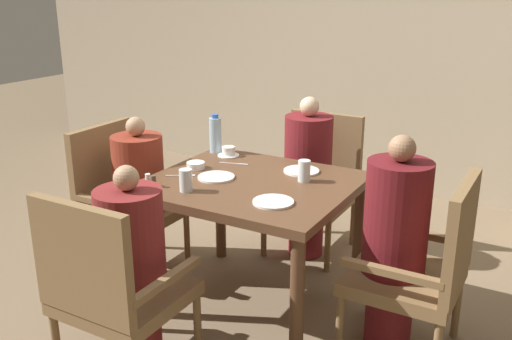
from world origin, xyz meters
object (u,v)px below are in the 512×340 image
(diner_in_far_chair, at_px, (307,176))
(diner_in_left_chair, at_px, (140,195))
(glass_tall_mid, at_px, (304,171))
(chair_far_side, at_px, (316,181))
(diner_in_right_chair, at_px, (394,243))
(glass_tall_near, at_px, (186,180))
(diner_in_near_chair, at_px, (133,266))
(teacup_with_saucer, at_px, (228,152))
(bowl_small, at_px, (196,165))
(water_bottle, at_px, (215,135))
(chair_left_side, at_px, (122,196))
(plate_main_left, at_px, (216,177))
(chair_near_corner, at_px, (111,286))
(plate_dessert_center, at_px, (301,171))
(plate_main_right, at_px, (273,202))
(chair_right_side, at_px, (423,265))

(diner_in_far_chair, bearing_deg, diner_in_left_chair, -137.36)
(glass_tall_mid, bearing_deg, chair_far_side, 108.34)
(diner_in_right_chair, height_order, glass_tall_mid, diner_in_right_chair)
(glass_tall_near, bearing_deg, glass_tall_mid, 43.50)
(diner_in_near_chair, height_order, teacup_with_saucer, diner_in_near_chair)
(bowl_small, bearing_deg, diner_in_far_chair, 61.00)
(diner_in_far_chair, bearing_deg, water_bottle, -142.15)
(diner_in_far_chair, xyz_separation_m, bowl_small, (-0.40, -0.72, 0.22))
(diner_in_far_chair, bearing_deg, glass_tall_near, -101.61)
(teacup_with_saucer, bearing_deg, chair_left_side, -150.12)
(chair_far_side, xyz_separation_m, water_bottle, (-0.49, -0.53, 0.39))
(plate_main_left, distance_m, glass_tall_near, 0.26)
(chair_near_corner, distance_m, plate_dessert_center, 1.28)
(glass_tall_near, bearing_deg, bowl_small, 117.78)
(bowl_small, bearing_deg, plate_dessert_center, 23.52)
(plate_main_left, bearing_deg, bowl_small, 156.30)
(diner_in_left_chair, bearing_deg, chair_left_side, -180.00)
(diner_in_left_chair, xyz_separation_m, plate_main_left, (0.62, -0.06, 0.24))
(chair_left_side, height_order, plate_dessert_center, chair_left_side)
(plate_main_right, bearing_deg, glass_tall_near, -171.19)
(plate_dessert_center, bearing_deg, diner_in_far_chair, 109.98)
(plate_dessert_center, xyz_separation_m, glass_tall_mid, (0.08, -0.14, 0.05))
(chair_right_side, height_order, bowl_small, chair_right_side)
(chair_left_side, height_order, diner_in_far_chair, diner_in_far_chair)
(chair_far_side, xyz_separation_m, chair_right_side, (0.97, -0.91, 0.00))
(chair_far_side, relative_size, plate_dessert_center, 4.57)
(diner_in_far_chair, xyz_separation_m, glass_tall_mid, (0.26, -0.62, 0.26))
(diner_in_left_chair, xyz_separation_m, diner_in_far_chair, (0.82, 0.76, 0.04))
(diner_in_left_chair, bearing_deg, chair_right_side, -0.00)
(plate_dessert_center, distance_m, glass_tall_near, 0.72)
(diner_in_right_chair, bearing_deg, diner_in_near_chair, -144.05)
(diner_in_left_chair, relative_size, chair_near_corner, 1.09)
(teacup_with_saucer, bearing_deg, water_bottle, 164.92)
(chair_left_side, bearing_deg, water_bottle, 37.87)
(plate_main_right, bearing_deg, chair_near_corner, -125.80)
(chair_near_corner, height_order, plate_dessert_center, chair_near_corner)
(chair_left_side, relative_size, diner_in_far_chair, 0.85)
(chair_near_corner, height_order, glass_tall_near, chair_near_corner)
(chair_near_corner, xyz_separation_m, glass_tall_mid, (0.48, 1.05, 0.33))
(chair_right_side, distance_m, chair_near_corner, 1.50)
(plate_dessert_center, bearing_deg, bowl_small, -156.48)
(chair_near_corner, distance_m, glass_tall_near, 0.68)
(chair_left_side, height_order, teacup_with_saucer, chair_left_side)
(diner_in_near_chair, bearing_deg, chair_right_side, 32.34)
(chair_near_corner, bearing_deg, teacup_with_saucer, 96.76)
(diner_in_right_chair, relative_size, glass_tall_mid, 9.41)
(chair_far_side, height_order, diner_in_near_chair, diner_in_near_chair)
(chair_far_side, height_order, teacup_with_saucer, chair_far_side)
(diner_in_far_chair, height_order, plate_main_left, diner_in_far_chair)
(diner_in_near_chair, bearing_deg, diner_in_right_chair, 35.95)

